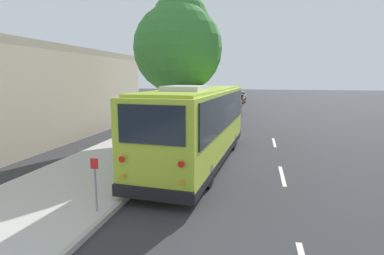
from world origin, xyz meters
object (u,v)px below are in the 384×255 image
shuttle_bus (198,122)px  parked_sedan_black (220,118)px  street_tree (178,43)px  sign_post_near (95,184)px  parked_sedan_gray (234,103)px  parked_sedan_tan (240,96)px  parked_sedan_blue (231,108)px  parked_sedan_maroon (238,99)px  sign_post_far (121,173)px

shuttle_bus → parked_sedan_black: 10.76m
parked_sedan_black → street_tree: 7.80m
shuttle_bus → sign_post_near: size_ratio=6.96×
parked_sedan_gray → sign_post_near: 30.14m
parked_sedan_black → street_tree: (-5.60, 1.85, 5.10)m
parked_sedan_gray → parked_sedan_tan: size_ratio=0.93×
parked_sedan_gray → parked_sedan_tan: bearing=1.0°
parked_sedan_blue → parked_sedan_gray: bearing=3.9°
parked_sedan_blue → parked_sedan_maroon: same height
parked_sedan_blue → sign_post_far: bearing=177.7°
parked_sedan_tan → sign_post_far: size_ratio=3.97×
parked_sedan_black → parked_sedan_blue: size_ratio=0.93×
street_tree → parked_sedan_blue: bearing=-9.6°
shuttle_bus → parked_sedan_black: bearing=5.7°
shuttle_bus → parked_sedan_black: (10.69, 0.34, -1.24)m
parked_sedan_black → parked_sedan_tan: bearing=-4.6°
parked_sedan_black → parked_sedan_maroon: bearing=-5.0°
parked_sedan_maroon → sign_post_far: 35.13m
parked_sedan_maroon → sign_post_near: 36.69m
parked_sedan_blue → street_tree: bearing=172.3°
parked_sedan_maroon → shuttle_bus: bearing=-176.0°
parked_sedan_blue → parked_sedan_gray: size_ratio=1.10×
shuttle_bus → sign_post_far: (-4.05, 1.68, -1.10)m
parked_sedan_blue → parked_sedan_maroon: (13.45, 0.12, -0.00)m
parked_sedan_gray → street_tree: (-19.42, 1.87, 5.08)m
parked_sedan_blue → sign_post_far: (-21.65, 1.59, 0.12)m
parked_sedan_tan → street_tree: street_tree is taller
shuttle_bus → sign_post_near: shuttle_bus is taller
parked_sedan_gray → sign_post_far: bearing=178.2°
parked_sedan_tan → parked_sedan_black: bearing=-178.3°
parked_sedan_tan → sign_post_far: 41.86m
shuttle_bus → sign_post_far: shuttle_bus is taller
sign_post_near → street_tree: bearing=2.8°
parked_sedan_gray → sign_post_far: size_ratio=3.71×
shuttle_bus → parked_sedan_maroon: 31.08m
parked_sedan_blue → sign_post_far: 21.71m
parked_sedan_black → parked_sedan_gray: size_ratio=1.02×
parked_sedan_blue → parked_sedan_maroon: size_ratio=1.09×
parked_sedan_tan → sign_post_far: bearing=179.9°
parked_sedan_blue → sign_post_far: size_ratio=4.07×
street_tree → parked_sedan_gray: bearing=-5.5°
shuttle_bus → parked_sedan_tan: size_ratio=2.22×
street_tree → sign_post_far: street_tree is taller
parked_sedan_gray → shuttle_bus: bearing=-178.3°
parked_sedan_tan → street_tree: bearing=178.5°
parked_sedan_tan → sign_post_far: parked_sedan_tan is taller
shuttle_bus → parked_sedan_black: shuttle_bus is taller
parked_sedan_maroon → sign_post_far: parked_sedan_maroon is taller
sign_post_near → parked_sedan_gray: bearing=-2.6°
shuttle_bus → parked_sedan_maroon: size_ratio=2.36×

